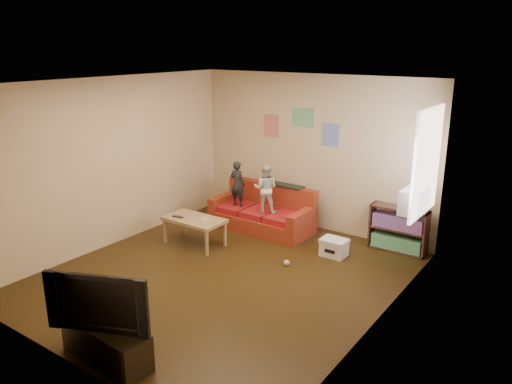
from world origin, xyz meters
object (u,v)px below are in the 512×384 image
Objects in this scene: tv_stand at (106,343)px; television at (102,299)px; bookshelf at (398,231)px; file_box at (334,247)px; sofa at (264,214)px; child_a at (238,184)px; coffee_table at (194,222)px; child_b at (266,188)px.

tv_stand is 0.52m from television.
bookshelf is 1.08m from file_box.
tv_stand is at bearing 0.00° from television.
sofa is 2.21× the size of child_a.
tv_stand is (-1.45, -4.55, -0.12)m from bookshelf.
child_a is at bearing -160.28° from sofa.
child_a is 1.18m from coffee_table.
tv_stand is at bearing -107.72° from bookshelf.
child_a reaches higher than television.
bookshelf is at bearing 30.56° from coffee_table.
child_b is at bearing -47.56° from sofa.
child_a is at bearing 173.98° from file_box.
sofa is at bearing -161.25° from child_a.
television is (1.36, -2.89, 0.33)m from coffee_table.
sofa is 2.35m from bookshelf.
television is (0.86, -4.15, 0.45)m from sofa.
sofa reaches higher than bookshelf.
television reaches higher than coffee_table.
child_b is 0.94× the size of bookshelf.
coffee_table is at bearing -156.94° from file_box.
child_a is 4.24m from tv_stand.
file_box is at bearing 173.01° from child_a.
child_a is at bearing 87.19° from coffee_table.
child_a is 0.76× the size of tv_stand.
sofa is at bearing 104.25° from tv_stand.
sofa is 2.14× the size of child_b.
file_box is (1.58, -0.38, -0.13)m from sofa.
child_b is 4.10m from tv_stand.
tv_stand is (0.71, -3.99, -0.60)m from child_b.
television is at bearing 107.18° from child_a.
bookshelf reaches higher than file_box.
television is at bearing -64.73° from coffee_table.
coffee_table reaches higher than file_box.
child_a is 2.04× the size of file_box.
child_a reaches higher than coffee_table.
bookshelf is at bearing 171.78° from child_b.
coffee_table is at bearing 86.22° from child_a.
file_box is at bearing -13.38° from sofa.
television is at bearing -100.88° from file_box.
television is (0.00, 0.00, 0.52)m from tv_stand.
tv_stand is (0.86, -4.15, -0.07)m from sofa.
bookshelf is (2.31, 0.40, 0.05)m from sofa.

